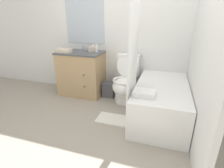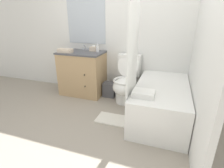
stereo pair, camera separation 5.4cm
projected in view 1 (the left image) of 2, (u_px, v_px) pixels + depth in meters
ground_plane at (91, 139)px, 2.19m from camera, size 14.00×14.00×0.00m
wall_back at (123, 28)px, 3.11m from camera, size 8.00×0.06×2.50m
wall_right at (204, 33)px, 2.08m from camera, size 0.05×2.51×2.50m
vanity_cabinet at (82, 73)px, 3.36m from camera, size 0.83×0.56×0.83m
sink_faucet at (84, 48)px, 3.36m from camera, size 0.14×0.12×0.12m
toilet at (125, 82)px, 3.07m from camera, size 0.40×0.64×0.85m
bathtub at (161, 101)px, 2.60m from camera, size 0.74×1.40×0.52m
shower_curtain at (133, 58)px, 2.15m from camera, size 0.02×0.56×1.90m
wastebasket at (109, 89)px, 3.33m from camera, size 0.23×0.19×0.28m
tissue_box at (93, 49)px, 3.28m from camera, size 0.13×0.13×0.11m
soap_dispenser at (97, 48)px, 3.18m from camera, size 0.06×0.06×0.15m
hand_towel_folded at (64, 51)px, 3.14m from camera, size 0.26×0.14×0.07m
bath_towel_folded at (144, 93)px, 2.16m from camera, size 0.27×0.21×0.07m
bath_mat at (114, 119)px, 2.60m from camera, size 0.52×0.30×0.02m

